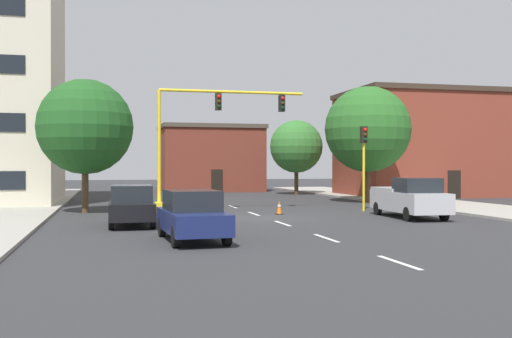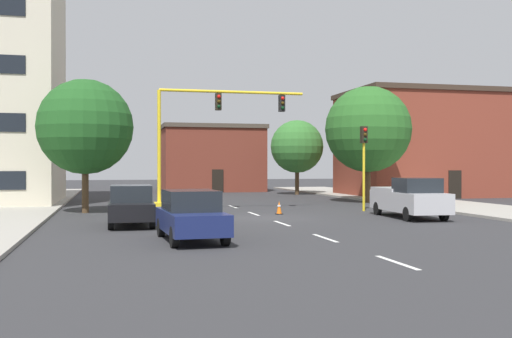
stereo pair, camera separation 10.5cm
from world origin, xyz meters
TOP-DOWN VIEW (x-y plane):
  - ground_plane at (0.00, 0.00)m, footprint 160.00×160.00m
  - sidewalk_left at (-13.33, 8.00)m, footprint 6.00×56.00m
  - sidewalk_right at (13.33, 8.00)m, footprint 6.00×56.00m
  - lane_stripe_seg_0 at (0.00, -14.00)m, footprint 0.16×2.40m
  - lane_stripe_seg_1 at (0.00, -8.50)m, footprint 0.16×2.40m
  - lane_stripe_seg_2 at (0.00, -3.00)m, footprint 0.16×2.40m
  - lane_stripe_seg_3 at (0.00, 2.50)m, footprint 0.16×2.40m
  - lane_stripe_seg_4 at (0.00, 8.00)m, footprint 0.16×2.40m
  - lane_stripe_seg_5 at (0.00, 13.50)m, footprint 0.16×2.40m
  - lane_stripe_seg_6 at (0.00, 19.00)m, footprint 0.16×2.40m
  - building_brick_center at (2.46, 31.35)m, footprint 10.10×8.03m
  - building_row_right at (18.49, 17.27)m, footprint 13.42×9.36m
  - traffic_signal_gantry at (-3.66, 4.62)m, footprint 9.17×1.20m
  - traffic_light_pole_right at (6.50, 2.80)m, footprint 0.32×0.47m
  - tree_right_far at (8.58, 21.86)m, footprint 4.66×4.66m
  - tree_left_near at (-8.78, 5.24)m, footprint 5.19×5.19m
  - tree_right_mid at (9.93, 9.84)m, footprint 5.96×5.96m
  - pickup_truck_silver at (6.91, -1.76)m, footprint 2.31×5.51m
  - sedan_navy_near_left at (-4.74, -8.16)m, footprint 2.09×4.59m
  - sedan_black_mid_left at (-6.57, -2.39)m, footprint 1.95×4.54m
  - traffic_cone_roadside_a at (1.23, 1.79)m, footprint 0.36×0.36m
  - traffic_cone_roadside_b at (-2.92, -3.09)m, footprint 0.36×0.36m

SIDE VIEW (x-z plane):
  - ground_plane at x=0.00m, z-range 0.00..0.00m
  - lane_stripe_seg_0 at x=0.00m, z-range 0.00..0.01m
  - lane_stripe_seg_1 at x=0.00m, z-range 0.00..0.01m
  - lane_stripe_seg_2 at x=0.00m, z-range 0.00..0.01m
  - lane_stripe_seg_3 at x=0.00m, z-range 0.00..0.01m
  - lane_stripe_seg_4 at x=0.00m, z-range 0.00..0.01m
  - lane_stripe_seg_5 at x=0.00m, z-range 0.00..0.01m
  - lane_stripe_seg_6 at x=0.00m, z-range 0.00..0.01m
  - sidewalk_left at x=-13.33m, z-range 0.00..0.14m
  - sidewalk_right at x=13.33m, z-range 0.00..0.14m
  - traffic_cone_roadside_b at x=-2.92m, z-range -0.01..0.68m
  - traffic_cone_roadside_a at x=1.23m, z-range -0.01..0.71m
  - sedan_navy_near_left at x=-4.74m, z-range 0.02..1.76m
  - sedan_black_mid_left at x=-6.57m, z-range 0.02..1.76m
  - pickup_truck_silver at x=6.91m, z-range -0.02..1.97m
  - traffic_signal_gantry at x=-3.66m, z-range -1.16..5.67m
  - building_brick_center at x=2.46m, z-range 0.01..6.61m
  - traffic_light_pole_right at x=6.50m, z-range 1.13..5.93m
  - tree_right_far at x=8.58m, z-range 0.95..7.54m
  - building_row_right at x=18.49m, z-range 0.01..8.83m
  - tree_left_near at x=-8.78m, z-range 1.04..8.33m
  - tree_right_mid at x=9.93m, z-range 1.05..9.13m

